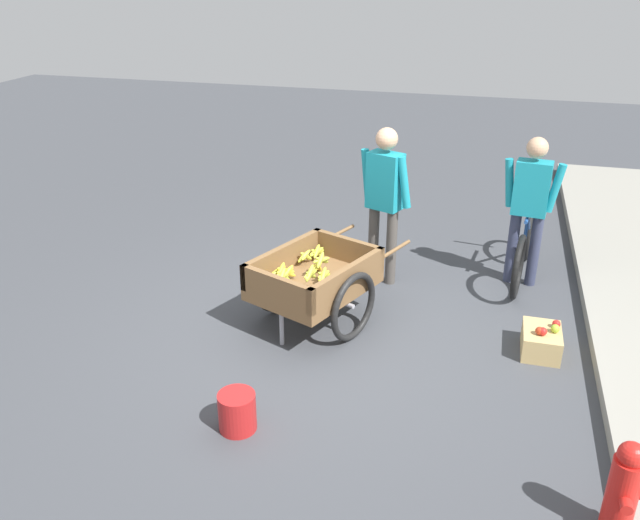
{
  "coord_description": "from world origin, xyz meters",
  "views": [
    {
      "loc": [
        4.84,
        1.28,
        3.13
      ],
      "look_at": [
        -0.13,
        -0.07,
        0.75
      ],
      "focal_mm": 36.84,
      "sensor_mm": 36.0,
      "label": 1
    }
  ],
  "objects_px": {
    "vendor_person": "(385,192)",
    "apple_crate": "(541,341)",
    "plastic_bucket": "(237,412)",
    "bicycle": "(525,246)",
    "fire_hydrant": "(624,490)",
    "fruit_cart": "(314,281)",
    "cyclist_person": "(530,199)"
  },
  "relations": [
    {
      "from": "fruit_cart",
      "to": "fire_hydrant",
      "type": "height_order",
      "value": "fruit_cart"
    },
    {
      "from": "vendor_person",
      "to": "apple_crate",
      "type": "distance_m",
      "value": 2.09
    },
    {
      "from": "fruit_cart",
      "to": "fire_hydrant",
      "type": "distance_m",
      "value": 3.08
    },
    {
      "from": "vendor_person",
      "to": "apple_crate",
      "type": "height_order",
      "value": "vendor_person"
    },
    {
      "from": "fruit_cart",
      "to": "fire_hydrant",
      "type": "xyz_separation_m",
      "value": [
        1.92,
        2.4,
        -0.1
      ]
    },
    {
      "from": "fruit_cart",
      "to": "apple_crate",
      "type": "distance_m",
      "value": 2.06
    },
    {
      "from": "plastic_bucket",
      "to": "apple_crate",
      "type": "xyz_separation_m",
      "value": [
        -1.64,
        2.16,
        -0.03
      ]
    },
    {
      "from": "fire_hydrant",
      "to": "plastic_bucket",
      "type": "bearing_deg",
      "value": -97.02
    },
    {
      "from": "cyclist_person",
      "to": "fire_hydrant",
      "type": "bearing_deg",
      "value": 9.21
    },
    {
      "from": "fruit_cart",
      "to": "fire_hydrant",
      "type": "relative_size",
      "value": 2.71
    },
    {
      "from": "cyclist_person",
      "to": "plastic_bucket",
      "type": "distance_m",
      "value": 3.68
    },
    {
      "from": "fruit_cart",
      "to": "vendor_person",
      "type": "relative_size",
      "value": 1.11
    },
    {
      "from": "fruit_cart",
      "to": "plastic_bucket",
      "type": "bearing_deg",
      "value": -4.34
    },
    {
      "from": "bicycle",
      "to": "cyclist_person",
      "type": "bearing_deg",
      "value": -7.35
    },
    {
      "from": "vendor_person",
      "to": "bicycle",
      "type": "height_order",
      "value": "vendor_person"
    },
    {
      "from": "fruit_cart",
      "to": "apple_crate",
      "type": "xyz_separation_m",
      "value": [
        -0.03,
        2.04,
        -0.32
      ]
    },
    {
      "from": "vendor_person",
      "to": "fire_hydrant",
      "type": "xyz_separation_m",
      "value": [
        2.98,
        1.96,
        -0.65
      ]
    },
    {
      "from": "fruit_cart",
      "to": "vendor_person",
      "type": "height_order",
      "value": "vendor_person"
    },
    {
      "from": "fire_hydrant",
      "to": "plastic_bucket",
      "type": "xyz_separation_m",
      "value": [
        -0.31,
        -2.52,
        -0.19
      ]
    },
    {
      "from": "fire_hydrant",
      "to": "apple_crate",
      "type": "distance_m",
      "value": 1.99
    },
    {
      "from": "cyclist_person",
      "to": "apple_crate",
      "type": "bearing_deg",
      "value": 7.28
    },
    {
      "from": "vendor_person",
      "to": "cyclist_person",
      "type": "relative_size",
      "value": 1.05
    },
    {
      "from": "cyclist_person",
      "to": "plastic_bucket",
      "type": "bearing_deg",
      "value": -33.53
    },
    {
      "from": "fire_hydrant",
      "to": "cyclist_person",
      "type": "bearing_deg",
      "value": -170.79
    },
    {
      "from": "bicycle",
      "to": "cyclist_person",
      "type": "distance_m",
      "value": 0.6
    },
    {
      "from": "vendor_person",
      "to": "apple_crate",
      "type": "xyz_separation_m",
      "value": [
        1.04,
        1.59,
        -0.87
      ]
    },
    {
      "from": "bicycle",
      "to": "cyclist_person",
      "type": "height_order",
      "value": "cyclist_person"
    },
    {
      "from": "vendor_person",
      "to": "bicycle",
      "type": "relative_size",
      "value": 0.99
    },
    {
      "from": "vendor_person",
      "to": "plastic_bucket",
      "type": "xyz_separation_m",
      "value": [
        2.67,
        -0.57,
        -0.84
      ]
    },
    {
      "from": "vendor_person",
      "to": "fruit_cart",
      "type": "bearing_deg",
      "value": -22.63
    },
    {
      "from": "vendor_person",
      "to": "bicycle",
      "type": "bearing_deg",
      "value": 108.26
    },
    {
      "from": "fruit_cart",
      "to": "apple_crate",
      "type": "bearing_deg",
      "value": 90.77
    }
  ]
}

